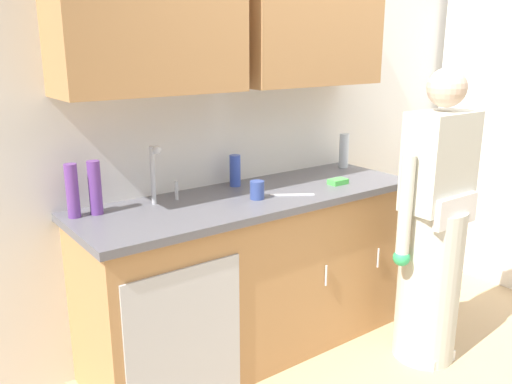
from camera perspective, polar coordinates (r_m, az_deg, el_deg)
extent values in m
plane|color=tan|center=(3.22, 15.75, -17.74)|extent=(9.00, 9.00, 0.00)
cube|color=silver|center=(3.46, 3.52, 9.08)|extent=(4.80, 0.10, 2.70)
cube|color=#B27F4C|center=(2.68, -11.31, 17.67)|extent=(0.91, 0.34, 0.70)
cube|color=#B27F4C|center=(3.23, 5.51, 17.48)|extent=(0.91, 0.34, 0.70)
cube|color=silver|center=(4.21, 24.82, 4.72)|extent=(0.04, 1.10, 2.10)
cube|color=#B27F4C|center=(3.10, -0.47, -9.00)|extent=(1.90, 0.60, 0.90)
cube|color=#B7BABF|center=(2.61, -7.46, -15.34)|extent=(0.60, 0.01, 0.72)
cylinder|color=silver|center=(3.03, 7.44, -8.78)|extent=(0.01, 0.01, 0.12)
cylinder|color=silver|center=(3.32, 12.83, -6.83)|extent=(0.01, 0.01, 0.12)
cube|color=#595960|center=(2.94, -0.49, -0.62)|extent=(1.96, 0.66, 0.04)
cube|color=#B7BABF|center=(2.70, -8.54, -2.36)|extent=(0.50, 0.36, 0.03)
cylinder|color=#B7BABF|center=(2.77, -10.89, 1.73)|extent=(0.02, 0.02, 0.30)
sphere|color=#B7BABF|center=(2.68, -10.48, 4.39)|extent=(0.04, 0.04, 0.04)
cylinder|color=#B7BABF|center=(2.85, -8.43, 0.16)|extent=(0.02, 0.02, 0.10)
cube|color=white|center=(3.36, 17.50, -15.78)|extent=(0.20, 0.26, 0.06)
cylinder|color=beige|center=(3.18, 17.82, -9.30)|extent=(0.34, 0.34, 0.88)
cube|color=beige|center=(2.97, 18.93, 3.08)|extent=(0.38, 0.22, 0.52)
sphere|color=#C8AC93|center=(2.91, 19.59, 10.39)|extent=(0.20, 0.20, 0.20)
cube|color=white|center=(2.96, 20.41, -1.89)|extent=(0.32, 0.04, 0.16)
cylinder|color=beige|center=(2.85, 15.56, -1.61)|extent=(0.07, 0.07, 0.55)
sphere|color=#33B266|center=(2.94, 15.17, -6.73)|extent=(0.09, 0.09, 0.09)
cylinder|color=beige|center=(3.21, 20.66, -0.12)|extent=(0.07, 0.07, 0.55)
sphere|color=#33B266|center=(3.30, 20.21, -4.73)|extent=(0.09, 0.09, 0.09)
cylinder|color=#66388C|center=(2.66, -18.90, 0.11)|extent=(0.06, 0.06, 0.26)
cylinder|color=#66388C|center=(2.67, -16.70, 0.44)|extent=(0.06, 0.06, 0.26)
cylinder|color=#334CB2|center=(3.08, -2.23, 2.27)|extent=(0.06, 0.06, 0.18)
cylinder|color=silver|center=(3.59, 9.30, 4.35)|extent=(0.06, 0.06, 0.23)
cylinder|color=#33478C|center=(2.83, 0.12, 0.22)|extent=(0.08, 0.08, 0.10)
cube|color=silver|center=(2.92, 3.87, -0.29)|extent=(0.21, 0.15, 0.01)
cube|color=#4CBF4C|center=(3.18, 8.68, 1.10)|extent=(0.11, 0.07, 0.03)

